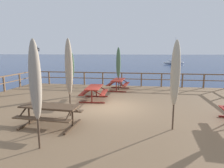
{
  "coord_description": "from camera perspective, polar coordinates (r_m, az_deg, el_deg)",
  "views": [
    {
      "loc": [
        1.56,
        -9.17,
        3.44
      ],
      "look_at": [
        0.0,
        0.94,
        1.74
      ],
      "focal_mm": 30.64,
      "sensor_mm": 36.0,
      "label": 1
    }
  ],
  "objects": [
    {
      "name": "picnic_table_mid_centre",
      "position": [
        10.98,
        -5.33,
        -1.86
      ],
      "size": [
        1.52,
        1.94,
        0.78
      ],
      "color": "maroon",
      "rests_on": "wooden_deck"
    },
    {
      "name": "railing_waterside_far",
      "position": [
        15.51,
        2.93,
        2.16
      ],
      "size": [
        15.83,
        0.1,
        1.09
      ],
      "color": "brown",
      "rests_on": "wooden_deck"
    },
    {
      "name": "patio_umbrella_tall_front",
      "position": [
        13.71,
        1.93,
        6.28
      ],
      "size": [
        0.32,
        0.32,
        3.06
      ],
      "color": "#4C3828",
      "rests_on": "wooden_deck"
    },
    {
      "name": "patio_umbrella_tall_mid_right",
      "position": [
        8.14,
        -12.75,
        4.83
      ],
      "size": [
        0.32,
        0.32,
        3.27
      ],
      "color": "#4C3828",
      "rests_on": "wooden_deck"
    },
    {
      "name": "wooden_deck",
      "position": [
        9.79,
        -0.85,
        -8.84
      ],
      "size": [
        16.03,
        12.58,
        0.74
      ],
      "primitive_type": "cube",
      "color": "#846647",
      "rests_on": "ground"
    },
    {
      "name": "patio_umbrella_tall_mid_left",
      "position": [
        5.52,
        -21.93,
        0.89
      ],
      "size": [
        0.32,
        0.32,
        3.06
      ],
      "color": "#4C3828",
      "rests_on": "wooden_deck"
    },
    {
      "name": "ground_plane",
      "position": [
        9.91,
        -0.85,
        -10.87
      ],
      "size": [
        600.0,
        600.0,
        0.0
      ],
      "primitive_type": "plane",
      "color": "navy"
    },
    {
      "name": "patio_umbrella_tall_back_right",
      "position": [
        14.72,
        -11.82,
        5.41
      ],
      "size": [
        0.32,
        0.32,
        2.7
      ],
      "color": "#4C3828",
      "rests_on": "wooden_deck"
    },
    {
      "name": "picnic_table_back_right",
      "position": [
        7.5,
        -18.01,
        -7.59
      ],
      "size": [
        2.21,
        1.52,
        0.78
      ],
      "color": "brown",
      "rests_on": "wooden_deck"
    },
    {
      "name": "lamp_post_hooked",
      "position": [
        17.09,
        -21.95,
        6.79
      ],
      "size": [
        0.68,
        0.29,
        3.2
      ],
      "color": "black",
      "rests_on": "wooden_deck"
    },
    {
      "name": "picnic_table_front_right",
      "position": [
        13.83,
        1.9,
        0.52
      ],
      "size": [
        1.52,
        1.97,
        0.78
      ],
      "color": "maroon",
      "rests_on": "wooden_deck"
    },
    {
      "name": "sailboat_distant",
      "position": [
        58.9,
        17.88,
        6.13
      ],
      "size": [
        6.14,
        2.31,
        7.72
      ],
      "color": "silver",
      "rests_on": "ground"
    },
    {
      "name": "patio_umbrella_short_mid",
      "position": [
        6.81,
        18.39,
        2.92
      ],
      "size": [
        0.32,
        0.32,
        3.12
      ],
      "color": "#4C3828",
      "rests_on": "wooden_deck"
    }
  ]
}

